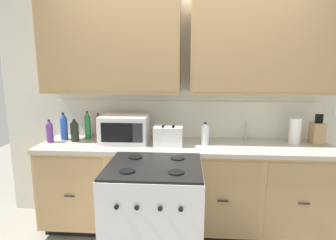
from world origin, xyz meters
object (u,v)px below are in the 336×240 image
object	(u,v)px
bottle_blue	(64,127)
bottle_violet	(50,131)
microwave	(125,129)
bottle_dark	(75,130)
knife_block	(317,133)
bottle_green	(88,126)
bottle_red	(99,126)
stove_range	(155,219)
paper_towel_roll	(295,131)
bottle_clear	(205,134)
toaster	(168,136)

from	to	relation	value
bottle_blue	bottle_violet	world-z (taller)	bottle_blue
microwave	bottle_dark	distance (m)	0.53
knife_block	bottle_green	size ratio (longest dim) A/B	1.02
bottle_green	microwave	bearing A→B (deg)	-11.59
bottle_blue	bottle_red	size ratio (longest dim) A/B	1.03
bottle_green	bottle_violet	xyz separation A→B (m)	(-0.35, -0.15, -0.03)
stove_range	bottle_red	world-z (taller)	bottle_red
knife_block	paper_towel_roll	world-z (taller)	knife_block
paper_towel_roll	bottle_clear	size ratio (longest dim) A/B	1.15
bottle_green	stove_range	bearing A→B (deg)	-43.42
knife_block	paper_towel_roll	distance (m)	0.21
bottle_dark	bottle_red	world-z (taller)	bottle_red
toaster	bottle_clear	size ratio (longest dim) A/B	1.24
bottle_blue	bottle_dark	distance (m)	0.15
toaster	bottle_violet	xyz separation A→B (m)	(-1.22, 0.04, 0.02)
toaster	bottle_red	world-z (taller)	bottle_red
bottle_dark	toaster	bearing A→B (deg)	-5.37
paper_towel_roll	bottle_violet	xyz separation A→B (m)	(-2.49, -0.13, -0.01)
microwave	toaster	distance (m)	0.47
knife_block	bottle_green	xyz separation A→B (m)	(-2.35, 0.05, 0.03)
bottle_blue	bottle_clear	bearing A→B (deg)	-3.44
toaster	bottle_violet	world-z (taller)	bottle_violet
toaster	knife_block	xyz separation A→B (m)	(1.48, 0.13, 0.02)
paper_towel_roll	bottle_green	bearing A→B (deg)	179.34
microwave	bottle_clear	world-z (taller)	microwave
bottle_violet	bottle_red	bearing A→B (deg)	20.13
toaster	bottle_blue	distance (m)	1.13
microwave	bottle_blue	distance (m)	0.67
knife_block	bottle_dark	size ratio (longest dim) A/B	1.33
microwave	bottle_blue	bearing A→B (deg)	175.91
microwave	paper_towel_roll	size ratio (longest dim) A/B	1.85
paper_towel_roll	bottle_blue	world-z (taller)	bottle_blue
knife_block	bottle_violet	distance (m)	2.70
knife_block	bottle_dark	distance (m)	2.46
bottle_green	bottle_clear	bearing A→B (deg)	-5.90
microwave	bottle_blue	size ratio (longest dim) A/B	1.65
bottle_blue	toaster	bearing A→B (deg)	-7.47
toaster	bottle_red	bearing A→B (deg)	165.03
bottle_clear	bottle_violet	bearing A→B (deg)	-179.20
toaster	paper_towel_roll	size ratio (longest dim) A/B	1.08
toaster	bottle_red	size ratio (longest dim) A/B	0.99
stove_range	bottle_dark	xyz separation A→B (m)	(-0.91, 0.67, 0.58)
microwave	bottle_green	size ratio (longest dim) A/B	1.58
microwave	bottle_red	distance (m)	0.33
knife_block	bottle_clear	distance (m)	1.12
knife_block	bottle_blue	world-z (taller)	knife_block
bottle_green	bottle_blue	distance (m)	0.25
knife_block	bottle_clear	bearing A→B (deg)	-176.14
bottle_dark	bottle_blue	bearing A→B (deg)	158.40
microwave	paper_towel_roll	world-z (taller)	microwave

